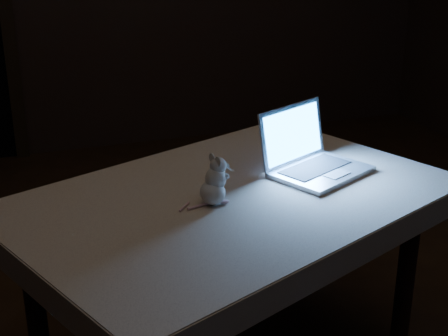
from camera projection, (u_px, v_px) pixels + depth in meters
name	position (u px, v px, depth m)	size (l,w,h in m)	color
table	(231.00, 289.00, 2.11)	(1.24, 0.80, 0.67)	black
tablecloth	(233.00, 202.00, 2.03)	(1.33, 0.88, 0.08)	beige
laptop	(323.00, 144.00, 2.10)	(0.31, 0.27, 0.21)	#AFAFB4
plush_mouse	(213.00, 180.00, 1.89)	(0.11, 0.11, 0.15)	silver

